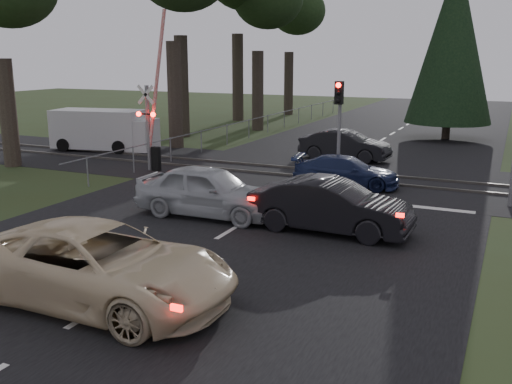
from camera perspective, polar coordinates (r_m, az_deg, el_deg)
The scene contains 17 objects.
ground at distance 14.45m, azimuth -8.21°, elevation -7.18°, with size 120.00×120.00×0.00m, color #2B3719.
road at distance 23.13m, azimuth 5.20°, elevation 0.78°, with size 14.00×100.00×0.01m, color black.
rail_corridor at distance 24.99m, azimuth 6.72°, elevation 1.70°, with size 120.00×8.00×0.01m, color black.
stop_line at distance 21.48m, azimuth 3.60°, elevation -0.15°, with size 13.00×0.35×0.00m, color silver.
rail_near at distance 24.24m, azimuth 6.15°, elevation 1.45°, with size 120.00×0.12×0.10m, color #59544C.
rail_far at distance 25.73m, azimuth 7.28°, elevation 2.12°, with size 120.00×0.12×0.10m, color #59544C.
crossing_signal at distance 25.89m, azimuth -10.33°, elevation 6.58°, with size 1.62×0.38×6.96m.
traffic_signal_center at distance 23.03m, azimuth 8.28°, elevation 7.70°, with size 0.32×0.48×4.10m.
euc_tree_e at distance 50.97m, azimuth 3.39°, elevation 18.44°, with size 6.00×6.00×13.20m.
conifer_tree at distance 37.54m, azimuth 19.10°, elevation 14.17°, with size 5.20×5.20×11.00m.
fence_left at distance 37.43m, azimuth 0.27°, elevation 5.69°, with size 0.10×36.00×1.20m, color slate, non-canonical shape.
cream_coupe at distance 12.37m, azimuth -15.49°, elevation -7.05°, with size 2.75×5.95×1.65m, color beige.
dark_hatchback at distance 16.80m, azimuth 7.45°, elevation -1.42°, with size 1.65×4.73×1.56m, color black.
silver_car at distance 18.39m, azimuth -4.75°, elevation 0.08°, with size 1.94×4.81×1.64m, color #A2A6AA.
blue_sedan at distance 22.81m, azimuth 8.98°, elevation 2.03°, with size 1.69×4.16×1.21m, color #182249.
dark_car_far at distance 28.75m, azimuth 8.89°, elevation 4.65°, with size 1.55×4.46×1.47m, color black.
white_van at distance 32.31m, azimuth -14.74°, elevation 6.01°, with size 5.91×3.00×2.21m.
Camera 1 is at (7.40, -11.33, 5.06)m, focal length 40.00 mm.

